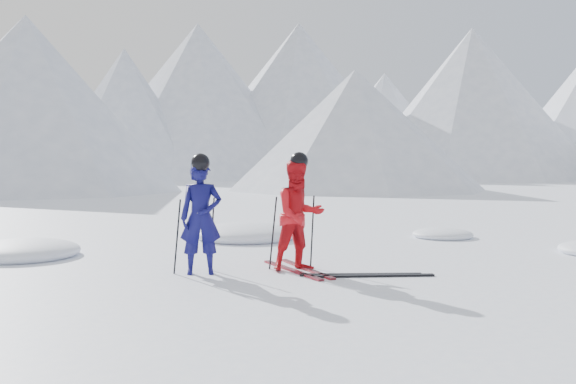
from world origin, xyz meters
name	(u,v)px	position (x,y,z in m)	size (l,w,h in m)	color
ground	(397,258)	(0.00, 0.00, 0.00)	(160.00, 160.00, 0.00)	white
mountain_range	(165,89)	(5.71, 35.31, 6.72)	(106.15, 62.94, 15.53)	#B2BCD1
skier_blue	(201,218)	(-3.32, 0.10, 0.79)	(0.58, 0.38, 1.59)	#0D0D4E
skier_red	(299,215)	(-1.96, -0.27, 0.80)	(0.78, 0.61, 1.61)	red
pole_blue_left	(177,237)	(-3.62, 0.25, 0.53)	(0.02, 0.02, 1.06)	black
pole_blue_right	(212,234)	(-3.07, 0.35, 0.53)	(0.02, 0.02, 1.06)	black
pole_red_left	(273,233)	(-2.26, -0.02, 0.54)	(0.02, 0.02, 1.07)	black
pole_red_right	(312,232)	(-1.66, -0.12, 0.54)	(0.02, 0.02, 1.07)	black
ski_worn_left	(292,270)	(-2.08, -0.27, 0.01)	(0.09, 1.70, 0.03)	black
ski_worn_right	(306,269)	(-1.84, -0.27, 0.01)	(0.09, 1.70, 0.03)	black
ski_loose_a	(361,275)	(-1.37, -1.01, 0.01)	(0.09, 1.70, 0.03)	black
ski_loose_b	(373,276)	(-1.27, -1.16, 0.01)	(0.09, 1.70, 0.03)	black
snow_lumps	(248,245)	(-1.62, 2.45, 0.00)	(10.45, 6.24, 0.45)	white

